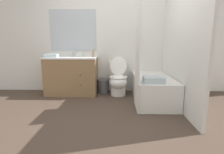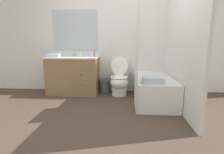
# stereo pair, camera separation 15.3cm
# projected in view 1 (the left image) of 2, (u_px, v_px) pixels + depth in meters

# --- Properties ---
(ground_plane) EXTENTS (14.00, 14.00, 0.00)m
(ground_plane) POSITION_uv_depth(u_px,v_px,m) (101.00, 117.00, 2.77)
(ground_plane) COLOR #47382D
(wall_back) EXTENTS (8.00, 0.06, 2.50)m
(wall_back) POSITION_uv_depth(u_px,v_px,m) (106.00, 38.00, 4.06)
(wall_back) COLOR silver
(wall_back) RESTS_ON ground_plane
(wall_right) EXTENTS (0.05, 2.54, 2.50)m
(wall_right) POSITION_uv_depth(u_px,v_px,m) (177.00, 37.00, 3.24)
(wall_right) COLOR silver
(wall_right) RESTS_ON ground_plane
(vanity_cabinet) EXTENTS (1.14, 0.61, 0.84)m
(vanity_cabinet) POSITION_uv_depth(u_px,v_px,m) (72.00, 75.00, 3.93)
(vanity_cabinet) COLOR olive
(vanity_cabinet) RESTS_ON ground_plane
(sink_faucet) EXTENTS (0.14, 0.12, 0.12)m
(sink_faucet) POSITION_uv_depth(u_px,v_px,m) (73.00, 55.00, 4.04)
(sink_faucet) COLOR silver
(sink_faucet) RESTS_ON vanity_cabinet
(toilet) EXTENTS (0.41, 0.64, 0.84)m
(toilet) POSITION_uv_depth(u_px,v_px,m) (118.00, 80.00, 3.87)
(toilet) COLOR white
(toilet) RESTS_ON ground_plane
(bathtub) EXTENTS (0.71, 1.42, 0.48)m
(bathtub) POSITION_uv_depth(u_px,v_px,m) (152.00, 89.00, 3.51)
(bathtub) COLOR white
(bathtub) RESTS_ON ground_plane
(shower_curtain) EXTENTS (0.01, 0.58, 1.87)m
(shower_curtain) POSITION_uv_depth(u_px,v_px,m) (138.00, 55.00, 2.95)
(shower_curtain) COLOR white
(shower_curtain) RESTS_ON ground_plane
(wastebasket) EXTENTS (0.26, 0.26, 0.32)m
(wastebasket) POSITION_uv_depth(u_px,v_px,m) (103.00, 86.00, 4.06)
(wastebasket) COLOR #4C4C51
(wastebasket) RESTS_ON ground_plane
(tissue_box) EXTENTS (0.13, 0.13, 0.10)m
(tissue_box) POSITION_uv_depth(u_px,v_px,m) (79.00, 55.00, 3.91)
(tissue_box) COLOR silver
(tissue_box) RESTS_ON vanity_cabinet
(soap_dispenser) EXTENTS (0.05, 0.05, 0.19)m
(soap_dispenser) POSITION_uv_depth(u_px,v_px,m) (93.00, 53.00, 3.89)
(soap_dispenser) COLOR tan
(soap_dispenser) RESTS_ON vanity_cabinet
(hand_towel_folded) EXTENTS (0.28, 0.18, 0.07)m
(hand_towel_folded) POSITION_uv_depth(u_px,v_px,m) (52.00, 56.00, 3.73)
(hand_towel_folded) COLOR silver
(hand_towel_folded) RESTS_ON vanity_cabinet
(bath_towel_folded) EXTENTS (0.35, 0.26, 0.10)m
(bath_towel_folded) POSITION_uv_depth(u_px,v_px,m) (154.00, 80.00, 2.97)
(bath_towel_folded) COLOR silver
(bath_towel_folded) RESTS_ON bathtub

